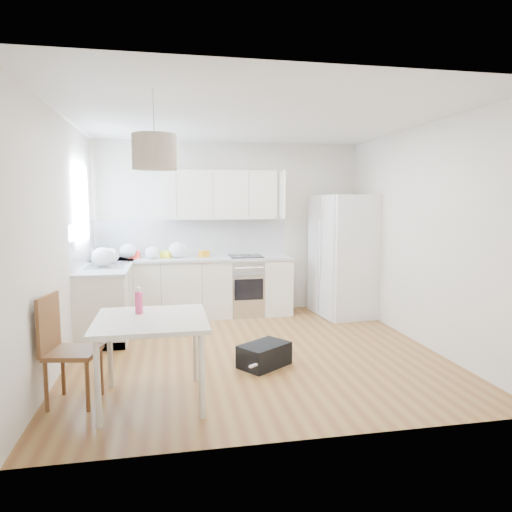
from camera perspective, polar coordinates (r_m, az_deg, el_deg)
The scene contains 29 objects.
floor at distance 5.56m, azimuth -0.26°, elevation -11.73°, with size 4.20×4.20×0.00m, color brown.
ceiling at distance 5.36m, azimuth -0.28°, elevation 16.83°, with size 4.20×4.20×0.00m, color white.
wall_back at distance 7.36m, azimuth -3.26°, elevation 3.51°, with size 4.20×4.20×0.00m, color beige.
wall_left at distance 5.33m, azimuth -23.10°, elevation 1.78°, with size 4.20×4.20×0.00m, color beige.
wall_right at distance 6.04m, azimuth 19.75°, elevation 2.44°, with size 4.20×4.20×0.00m, color beige.
window_glassblock at distance 6.44m, azimuth -20.98°, elevation 6.19°, with size 0.02×1.00×1.00m, color #BFE0F9.
cabinets_back at distance 7.12m, azimuth -7.69°, elevation -4.03°, with size 3.00×0.60×0.88m, color silver.
cabinets_left at distance 6.57m, azimuth -17.95°, elevation -5.19°, with size 0.60×1.80×0.88m, color silver.
counter_back at distance 7.05m, azimuth -7.75°, elevation -0.35°, with size 3.02×0.64×0.04m, color silver.
counter_left at distance 6.50m, azimuth -18.09°, elevation -1.22°, with size 0.64×1.82×0.04m, color silver.
backsplash_back at distance 7.31m, azimuth -7.91°, elevation 2.34°, with size 3.00×0.01×0.58m, color silver.
backsplash_left at distance 6.51m, azimuth -20.76°, elevation 1.44°, with size 0.01×1.80×0.58m, color silver.
upper_cabinets at distance 7.17m, azimuth -4.31°, elevation 7.62°, with size 1.70×0.32×0.75m, color silver.
range_oven at distance 7.20m, azimuth -1.31°, elevation -3.84°, with size 0.50×0.61×0.88m, color #BABDBF, non-canonical shape.
sink at distance 6.45m, azimuth -18.15°, elevation -1.15°, with size 0.50×0.80×0.16m, color #BABDBF, non-canonical shape.
refrigerator at distance 7.22m, azimuth 11.06°, elevation 0.04°, with size 0.89×0.94×1.87m, color white, non-canonical shape.
dining_table at distance 4.12m, azimuth -12.96°, elevation -8.69°, with size 0.96×0.96×0.76m.
dining_chair at distance 4.35m, azimuth -21.86°, elevation -10.80°, with size 0.41×0.41×0.97m, color #533119, non-canonical shape.
drink_bottle at distance 4.27m, azimuth -14.44°, elevation -5.39°, with size 0.07×0.07×0.24m, color #EB4181.
gym_bag at distance 5.03m, azimuth 1.04°, elevation -12.26°, with size 0.53×0.35×0.24m, color black.
pendant_lamp at distance 4.03m, azimuth -12.56°, elevation 12.57°, with size 0.38×0.38×0.29m, color #BEAC92.
grocery_bag_a at distance 7.09m, azimuth -15.69°, elevation 0.58°, with size 0.25×0.21×0.23m, color white.
grocery_bag_b at distance 6.99m, azimuth -12.86°, elevation 0.42°, with size 0.21×0.18×0.19m, color white.
grocery_bag_c at distance 7.04m, azimuth -9.74°, elevation 0.77°, with size 0.27×0.23×0.24m, color white.
grocery_bag_d at distance 6.64m, azimuth -17.75°, elevation 0.04°, with size 0.23×0.20×0.21m, color white.
grocery_bag_e at distance 6.33m, azimuth -18.63°, elevation -0.10°, with size 0.28×0.24×0.25m, color white.
snack_orange at distance 7.10m, azimuth -6.51°, elevation 0.29°, with size 0.15×0.09×0.10m, color orange.
snack_yellow at distance 7.06m, azimuth -11.22°, elevation 0.17°, with size 0.15×0.09×0.10m, color #FFFA28.
snack_red at distance 7.10m, azimuth -14.97°, elevation 0.16°, with size 0.17×0.10×0.11m, color red.
Camera 1 is at (-0.96, -5.19, 1.76)m, focal length 32.00 mm.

